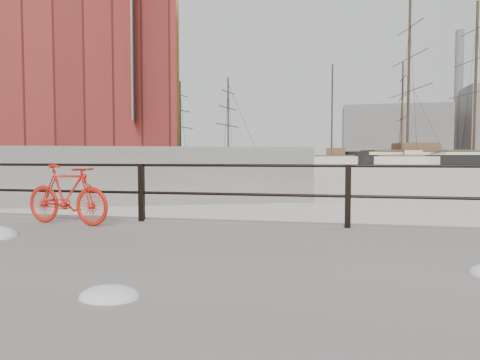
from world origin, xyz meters
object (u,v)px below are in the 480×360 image
at_px(workboat_near, 101,172).
at_px(schooner_mid, 366,165).
at_px(workboat_far, 133,168).
at_px(barque_black, 473,165).
at_px(schooner_left, 204,166).
at_px(bicycle, 67,195).

bearing_deg(workboat_near, schooner_mid, 49.93).
xyz_separation_m(workboat_near, workboat_far, (-4.29, 16.09, 0.00)).
bearing_deg(workboat_near, workboat_far, 93.89).
bearing_deg(barque_black, schooner_left, -170.91).
height_order(schooner_mid, workboat_near, schooner_mid).
relative_size(bicycle, workboat_near, 0.13).
xyz_separation_m(bicycle, workboat_far, (-22.13, 48.13, -0.85)).
bearing_deg(barque_black, workboat_far, -156.20).
xyz_separation_m(schooner_left, workboat_near, (0.60, -37.48, 0.00)).
bearing_deg(bicycle, workboat_near, 128.87).
height_order(barque_black, workboat_near, barque_black).
relative_size(bicycle, barque_black, 0.03).
bearing_deg(schooner_mid, barque_black, 18.96).
bearing_deg(barque_black, workboat_near, -145.12).
distance_m(workboat_near, workboat_far, 16.65).
bearing_deg(schooner_left, bicycle, -65.58).
bearing_deg(workboat_far, barque_black, 24.79).
relative_size(schooner_left, workboat_near, 1.74).
height_order(workboat_near, workboat_far, same).
distance_m(schooner_mid, schooner_left, 33.74).
height_order(barque_black, workboat_far, barque_black).
distance_m(barque_black, schooner_mid, 23.69).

